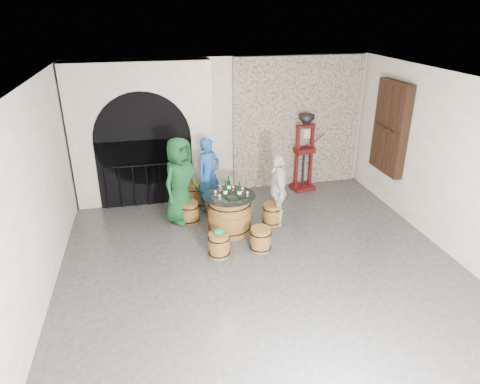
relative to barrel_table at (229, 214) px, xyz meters
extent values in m
plane|color=#2D2D30|center=(0.32, -1.80, -0.40)|extent=(8.00, 8.00, 0.00)
plane|color=beige|center=(0.32, 2.20, 1.20)|extent=(8.00, 0.00, 8.00)
plane|color=beige|center=(-3.18, -1.80, 1.20)|extent=(0.00, 8.00, 8.00)
plane|color=beige|center=(3.82, -1.80, 1.20)|extent=(0.00, 8.00, 8.00)
plane|color=beige|center=(0.32, -1.80, 2.80)|extent=(8.00, 8.00, 0.00)
cube|color=#9E937E|center=(2.12, 2.14, 1.20)|extent=(3.20, 0.12, 3.18)
cube|color=beige|center=(-1.58, 1.95, 1.20)|extent=(3.10, 0.50, 3.18)
cube|color=black|center=(-1.58, 1.69, 0.37)|extent=(2.10, 0.03, 1.55)
cylinder|color=black|center=(-1.58, 1.69, 1.15)|extent=(2.10, 0.03, 2.10)
cylinder|color=black|center=(-1.58, 1.62, 0.58)|extent=(1.79, 0.04, 0.04)
cylinder|color=black|center=(-2.48, 1.62, 0.09)|extent=(0.02, 0.02, 0.98)
cylinder|color=black|center=(-2.18, 1.62, 0.09)|extent=(0.02, 0.02, 0.98)
cylinder|color=black|center=(-1.88, 1.62, 0.09)|extent=(0.02, 0.02, 0.98)
cylinder|color=black|center=(-1.58, 1.62, 0.09)|extent=(0.02, 0.02, 0.98)
cylinder|color=black|center=(-1.29, 1.62, 0.09)|extent=(0.02, 0.02, 0.98)
cylinder|color=black|center=(-0.99, 1.62, 0.09)|extent=(0.02, 0.02, 0.98)
cylinder|color=black|center=(-0.69, 1.62, 0.09)|extent=(0.02, 0.02, 0.98)
cube|color=black|center=(3.71, 0.60, 1.40)|extent=(0.20, 1.10, 2.00)
cube|color=black|center=(3.66, 0.60, 1.40)|extent=(0.06, 0.88, 1.76)
cube|color=black|center=(3.69, 0.60, 1.40)|extent=(0.22, 0.92, 0.06)
cube|color=black|center=(3.69, 0.31, 1.40)|extent=(0.22, 0.06, 1.80)
cube|color=black|center=(3.69, 0.60, 1.40)|extent=(0.22, 0.06, 1.80)
cube|color=black|center=(3.69, 0.89, 1.40)|extent=(0.22, 0.06, 1.80)
cylinder|color=brown|center=(0.00, 0.00, -0.02)|extent=(0.81, 0.81, 0.77)
cylinder|color=brown|center=(0.00, 0.00, -0.02)|extent=(0.87, 0.87, 0.17)
torus|color=black|center=(0.00, 0.00, -0.28)|extent=(0.87, 0.87, 0.02)
torus|color=black|center=(0.00, 0.00, 0.24)|extent=(0.87, 0.87, 0.02)
cylinder|color=brown|center=(0.00, 0.00, 0.38)|extent=(0.83, 0.83, 0.02)
cylinder|color=black|center=(0.00, 0.00, 0.40)|extent=(1.05, 1.05, 0.01)
cylinder|color=brown|center=(-0.75, 0.58, -0.18)|extent=(0.37, 0.37, 0.45)
cylinder|color=brown|center=(-0.75, 0.58, -0.18)|extent=(0.39, 0.39, 0.10)
torus|color=black|center=(-0.75, 0.58, -0.33)|extent=(0.41, 0.41, 0.02)
torus|color=black|center=(-0.75, 0.58, -0.03)|extent=(0.41, 0.41, 0.02)
cylinder|color=brown|center=(-0.75, 0.58, 0.05)|extent=(0.38, 0.38, 0.02)
cylinder|color=brown|center=(-0.19, 0.92, -0.18)|extent=(0.37, 0.37, 0.45)
cylinder|color=brown|center=(-0.19, 0.92, -0.18)|extent=(0.39, 0.39, 0.10)
torus|color=black|center=(-0.19, 0.92, -0.33)|extent=(0.41, 0.41, 0.02)
torus|color=black|center=(-0.19, 0.92, -0.03)|extent=(0.41, 0.41, 0.02)
cylinder|color=brown|center=(-0.19, 0.92, 0.05)|extent=(0.38, 0.38, 0.02)
cylinder|color=brown|center=(0.94, 0.12, -0.18)|extent=(0.37, 0.37, 0.45)
cylinder|color=brown|center=(0.94, 0.12, -0.18)|extent=(0.39, 0.39, 0.10)
torus|color=black|center=(0.94, 0.12, -0.33)|extent=(0.41, 0.41, 0.02)
torus|color=black|center=(0.94, 0.12, -0.03)|extent=(0.41, 0.41, 0.02)
cylinder|color=brown|center=(0.94, 0.12, 0.05)|extent=(0.38, 0.38, 0.02)
cylinder|color=brown|center=(0.43, -0.84, -0.18)|extent=(0.37, 0.37, 0.45)
cylinder|color=brown|center=(0.43, -0.84, -0.18)|extent=(0.39, 0.39, 0.10)
torus|color=black|center=(0.43, -0.84, -0.33)|extent=(0.41, 0.41, 0.02)
torus|color=black|center=(0.43, -0.84, -0.03)|extent=(0.41, 0.41, 0.02)
cylinder|color=brown|center=(0.43, -0.84, 0.05)|extent=(0.38, 0.38, 0.02)
cylinder|color=brown|center=(-0.36, -0.87, -0.18)|extent=(0.37, 0.37, 0.45)
cylinder|color=brown|center=(-0.36, -0.87, -0.18)|extent=(0.39, 0.39, 0.10)
torus|color=black|center=(-0.36, -0.87, -0.33)|extent=(0.41, 0.41, 0.02)
torus|color=black|center=(-0.36, -0.87, -0.03)|extent=(0.41, 0.41, 0.02)
cylinder|color=brown|center=(-0.36, -0.87, 0.05)|extent=(0.38, 0.38, 0.02)
ellipsoid|color=#0B7D36|center=(-0.36, -0.87, 0.11)|extent=(0.19, 0.19, 0.10)
cylinder|color=#0B7D36|center=(-0.28, -0.90, 0.07)|extent=(0.12, 0.12, 0.01)
imported|color=#113D1D|center=(-0.90, 0.69, 0.52)|extent=(1.05, 1.05, 1.84)
imported|color=navy|center=(-0.23, 1.16, 0.42)|extent=(0.72, 0.66, 1.65)
imported|color=silver|center=(1.04, 0.13, 0.36)|extent=(0.47, 0.93, 1.53)
cylinder|color=black|center=(-0.08, -0.05, 0.52)|extent=(0.07, 0.07, 0.22)
cylinder|color=white|center=(-0.08, -0.05, 0.51)|extent=(0.08, 0.08, 0.06)
cone|color=black|center=(-0.08, -0.05, 0.64)|extent=(0.07, 0.07, 0.05)
cylinder|color=black|center=(-0.08, -0.05, 0.70)|extent=(0.03, 0.03, 0.07)
cylinder|color=black|center=(0.18, -0.13, 0.52)|extent=(0.07, 0.07, 0.22)
cylinder|color=white|center=(0.18, -0.13, 0.51)|extent=(0.08, 0.08, 0.06)
cone|color=black|center=(0.18, -0.13, 0.64)|extent=(0.07, 0.07, 0.05)
cylinder|color=black|center=(0.18, -0.13, 0.70)|extent=(0.03, 0.03, 0.07)
cylinder|color=black|center=(0.03, 0.19, 0.52)|extent=(0.07, 0.07, 0.22)
cylinder|color=white|center=(0.03, 0.19, 0.51)|extent=(0.08, 0.08, 0.06)
cone|color=black|center=(0.03, 0.19, 0.64)|extent=(0.07, 0.07, 0.05)
cylinder|color=black|center=(0.03, 0.19, 0.70)|extent=(0.03, 0.03, 0.07)
cylinder|color=brown|center=(-0.55, 1.32, -0.12)|extent=(0.39, 0.39, 0.56)
cylinder|color=brown|center=(-0.55, 1.32, -0.12)|extent=(0.42, 0.42, 0.12)
torus|color=black|center=(-0.55, 1.32, -0.31)|extent=(0.43, 0.43, 0.02)
torus|color=black|center=(-0.55, 1.32, 0.06)|extent=(0.43, 0.43, 0.02)
cylinder|color=brown|center=(-0.55, 1.32, 0.16)|extent=(0.40, 0.40, 0.02)
cube|color=#490D0C|center=(2.20, 1.76, -0.35)|extent=(0.59, 0.51, 0.10)
cube|color=#490D0C|center=(2.20, 1.76, 0.62)|extent=(0.52, 0.39, 0.12)
cube|color=#490D0C|center=(2.20, 1.76, 1.22)|extent=(0.48, 0.21, 0.07)
cylinder|color=black|center=(2.20, 1.76, 0.20)|extent=(0.06, 0.06, 1.00)
cylinder|color=black|center=(2.20, 1.76, 1.45)|extent=(0.38, 0.38, 0.09)
cone|color=black|center=(2.20, 1.76, 1.33)|extent=(0.38, 0.38, 0.20)
cube|color=#490D0C|center=(2.01, 1.73, 0.45)|extent=(0.08, 0.08, 1.60)
cube|color=#490D0C|center=(2.40, 1.80, 0.45)|extent=(0.08, 0.08, 1.60)
cylinder|color=#490D0C|center=(2.50, 1.79, 0.85)|extent=(0.43, 0.12, 0.31)
cube|color=silver|center=(2.37, 2.06, 0.95)|extent=(0.18, 0.10, 0.22)
camera|label=1|loc=(-1.43, -7.55, 3.87)|focal=32.00mm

